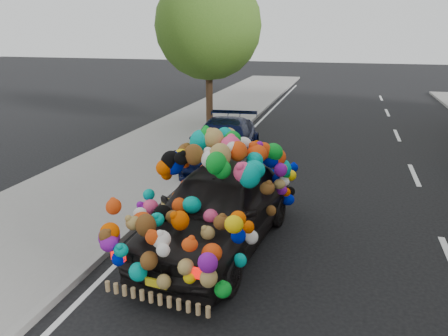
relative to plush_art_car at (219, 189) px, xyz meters
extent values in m
plane|color=black|center=(0.50, 0.42, -1.12)|extent=(100.00, 100.00, 0.00)
cube|color=gray|center=(-3.80, 0.42, -1.06)|extent=(4.00, 60.00, 0.12)
cube|color=gray|center=(-1.85, 0.42, -1.05)|extent=(0.15, 60.00, 0.13)
cylinder|color=#332114|center=(-3.30, 9.92, 0.25)|extent=(0.28, 0.28, 2.73)
sphere|color=#315617|center=(-3.30, 9.92, 2.91)|extent=(4.20, 4.20, 4.20)
imported|color=black|center=(0.00, 0.00, -0.35)|extent=(2.31, 4.66, 1.53)
cube|color=red|center=(-0.87, -2.17, -0.34)|extent=(0.23, 0.08, 0.14)
cube|color=red|center=(0.35, -2.32, -0.34)|extent=(0.23, 0.08, 0.14)
cube|color=yellow|center=(-0.26, -2.26, -0.64)|extent=(0.34, 0.08, 0.12)
imported|color=black|center=(-1.30, 4.92, -0.46)|extent=(2.27, 4.67, 1.31)
camera|label=1|loc=(2.09, -7.13, 2.74)|focal=35.00mm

